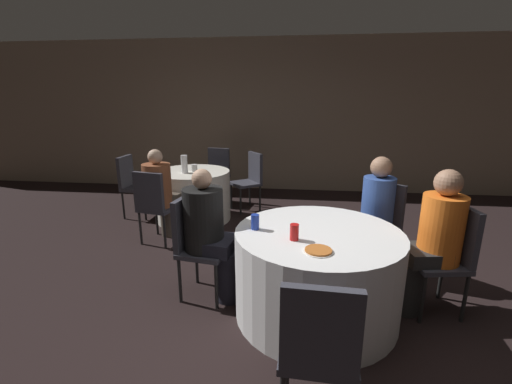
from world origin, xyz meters
TOP-DOWN VIEW (x-y plane):
  - ground_plane at (0.00, 0.00)m, footprint 16.00×16.00m
  - wall_back at (0.00, 4.08)m, footprint 16.00×0.06m
  - table_near at (0.16, 0.05)m, footprint 1.32×1.32m
  - table_far at (-1.51, 2.16)m, footprint 1.07×1.07m
  - chair_near_west at (-0.90, 0.21)m, footprint 0.46×0.46m
  - chair_near_northeast at (0.83, 0.89)m, footprint 0.56×0.56m
  - chair_near_east at (1.23, 0.21)m, footprint 0.46×0.46m
  - chair_near_south at (0.11, -1.03)m, footprint 0.42×0.42m
  - chair_far_north at (-1.37, 3.10)m, footprint 0.46×0.46m
  - chair_far_west at (-2.46, 2.20)m, footprint 0.42×0.42m
  - chair_far_northeast at (-0.74, 2.71)m, footprint 0.56×0.56m
  - chair_far_south at (-1.71, 1.23)m, footprint 0.47×0.48m
  - person_black_shirt at (-0.74, 0.19)m, footprint 0.51×0.37m
  - person_blue_shirt at (0.73, 0.76)m, footprint 0.44×0.46m
  - person_orange_shirt at (1.07, 0.19)m, footprint 0.50×0.36m
  - person_floral_shirt at (-1.67, 1.39)m, footprint 0.38×0.50m
  - pizza_plate_near at (0.14, -0.33)m, footprint 0.21×0.21m
  - soda_can_red at (-0.03, -0.14)m, footprint 0.07×0.07m
  - soda_can_blue at (-0.34, 0.04)m, footprint 0.07×0.07m
  - bottle_far at (-1.58, 2.03)m, footprint 0.09×0.09m
  - cup_far at (-1.47, 2.15)m, footprint 0.09×0.09m

SIDE VIEW (x-z plane):
  - ground_plane at x=0.00m, z-range 0.00..0.00m
  - table_far at x=-1.51m, z-range 0.00..0.72m
  - table_near at x=0.16m, z-range 0.00..0.72m
  - chair_near_west at x=-0.90m, z-range 0.09..1.00m
  - chair_near_northeast at x=0.83m, z-range 0.09..1.00m
  - chair_near_east at x=1.23m, z-range 0.09..1.00m
  - chair_near_south at x=0.11m, z-range 0.09..1.00m
  - chair_far_north at x=-1.37m, z-range 0.09..1.00m
  - chair_far_west at x=-2.46m, z-range 0.09..1.00m
  - chair_far_northeast at x=-0.74m, z-range 0.09..1.00m
  - chair_far_south at x=-1.71m, z-range 0.09..1.00m
  - person_floral_shirt at x=-1.67m, z-range 0.01..1.16m
  - person_black_shirt at x=-0.74m, z-range 0.01..1.18m
  - person_blue_shirt at x=0.73m, z-range 0.00..1.20m
  - person_orange_shirt at x=1.07m, z-range 0.01..1.22m
  - pizza_plate_near at x=0.14m, z-range 0.72..0.74m
  - cup_far at x=-1.47m, z-range 0.72..0.83m
  - soda_can_red at x=-0.03m, z-range 0.72..0.85m
  - soda_can_blue at x=-0.34m, z-range 0.72..0.85m
  - bottle_far at x=-1.58m, z-range 0.72..0.97m
  - wall_back at x=0.00m, z-range 0.00..2.80m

